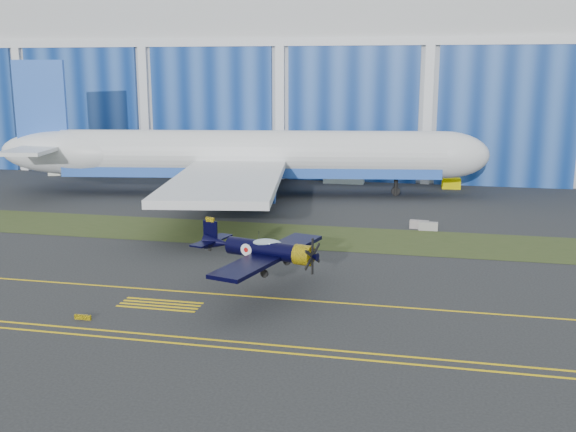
% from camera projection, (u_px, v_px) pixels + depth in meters
% --- Properties ---
extents(ground, '(260.00, 260.00, 0.00)m').
position_uv_depth(ground, '(415.00, 287.00, 52.96)').
color(ground, '#2B2D2F').
rests_on(ground, ground).
extents(grass_median, '(260.00, 10.00, 0.02)m').
position_uv_depth(grass_median, '(419.00, 242.00, 66.32)').
color(grass_median, '#475128').
rests_on(grass_median, ground).
extents(hangar, '(220.00, 45.70, 30.00)m').
position_uv_depth(hangar, '(430.00, 79.00, 118.28)').
color(hangar, silver).
rests_on(hangar, ground).
extents(taxiway_centreline, '(200.00, 0.20, 0.02)m').
position_uv_depth(taxiway_centreline, '(413.00, 308.00, 48.19)').
color(taxiway_centreline, yellow).
rests_on(taxiway_centreline, ground).
extents(edge_line_near, '(80.00, 0.20, 0.02)m').
position_uv_depth(edge_line_near, '(407.00, 364.00, 39.12)').
color(edge_line_near, yellow).
rests_on(edge_line_near, ground).
extents(edge_line_far, '(80.00, 0.20, 0.02)m').
position_uv_depth(edge_line_far, '(408.00, 357.00, 40.07)').
color(edge_line_far, yellow).
rests_on(edge_line_far, ground).
extents(hold_short_ladder, '(6.00, 2.40, 0.02)m').
position_uv_depth(hold_short_ladder, '(160.00, 305.00, 48.92)').
color(hold_short_ladder, yellow).
rests_on(hold_short_ladder, ground).
extents(guard_board_left, '(1.20, 0.15, 0.35)m').
position_uv_depth(guard_board_left, '(83.00, 317.00, 45.98)').
color(guard_board_left, yellow).
rests_on(guard_board_left, ground).
extents(warbird, '(13.95, 15.53, 3.90)m').
position_uv_depth(warbird, '(263.00, 249.00, 49.95)').
color(warbird, black).
rests_on(warbird, ground).
extents(jetliner, '(79.38, 70.53, 24.63)m').
position_uv_depth(jetliner, '(250.00, 103.00, 89.06)').
color(jetliner, white).
rests_on(jetliner, ground).
extents(shipping_container, '(6.03, 2.51, 2.59)m').
position_uv_depth(shipping_container, '(344.00, 174.00, 100.38)').
color(shipping_container, silver).
rests_on(shipping_container, ground).
extents(tug, '(2.66, 1.77, 1.49)m').
position_uv_depth(tug, '(451.00, 183.00, 95.87)').
color(tug, '#EFDE00').
rests_on(tug, ground).
extents(cart, '(2.19, 1.78, 1.14)m').
position_uv_depth(cart, '(55.00, 172.00, 107.70)').
color(cart, white).
rests_on(cart, ground).
extents(barrier_a, '(2.00, 0.61, 0.90)m').
position_uv_depth(barrier_a, '(428.00, 226.00, 71.18)').
color(barrier_a, '#9E9B9A').
rests_on(barrier_a, ground).
extents(barrier_b, '(2.05, 0.78, 0.90)m').
position_uv_depth(barrier_b, '(419.00, 225.00, 71.95)').
color(barrier_b, '#9E9494').
rests_on(barrier_b, ground).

